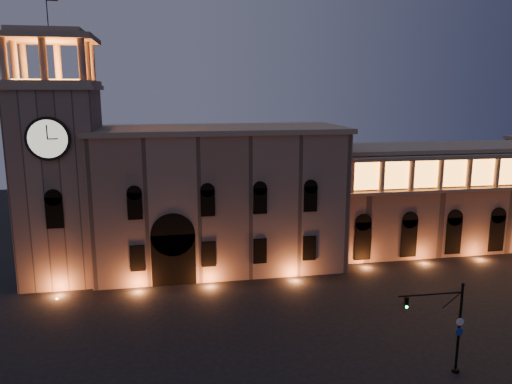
# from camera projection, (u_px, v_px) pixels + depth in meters

# --- Properties ---
(ground) EXTENTS (160.00, 160.00, 0.00)m
(ground) POSITION_uv_depth(u_px,v_px,m) (272.00, 348.00, 43.34)
(ground) COLOR black
(ground) RESTS_ON ground
(government_building) EXTENTS (30.80, 12.80, 17.60)m
(government_building) POSITION_uv_depth(u_px,v_px,m) (219.00, 198.00, 62.33)
(government_building) COLOR #896B59
(government_building) RESTS_ON ground
(clock_tower) EXTENTS (9.80, 9.80, 32.40)m
(clock_tower) POSITION_uv_depth(u_px,v_px,m) (60.00, 174.00, 57.35)
(clock_tower) COLOR #896B59
(clock_tower) RESTS_ON ground
(colonnade_wing) EXTENTS (40.60, 11.50, 14.50)m
(colonnade_wing) POSITION_uv_depth(u_px,v_px,m) (457.00, 195.00, 70.67)
(colonnade_wing) COLOR #836554
(colonnade_wing) RESTS_ON ground
(traffic_light) EXTENTS (5.49, 0.58, 7.53)m
(traffic_light) POSITION_uv_depth(u_px,v_px,m) (448.00, 327.00, 38.66)
(traffic_light) COLOR black
(traffic_light) RESTS_ON ground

